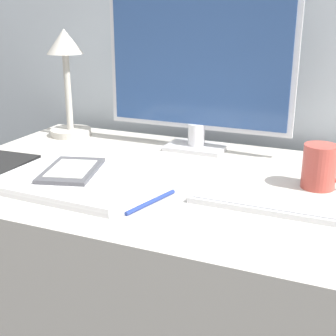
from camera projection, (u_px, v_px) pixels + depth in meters
desk at (192, 318)px, 1.20m from camera, size 1.24×0.68×0.76m
monitor at (198, 56)px, 1.24m from camera, size 0.52×0.11×0.48m
keyboard at (270, 202)px, 0.94m from camera, size 0.32×0.11×0.01m
laptop at (76, 181)px, 1.05m from camera, size 0.33×0.26×0.02m
ereader at (71, 170)px, 1.07m from camera, size 0.16×0.20×0.01m
desk_lamp at (66, 69)px, 1.40m from camera, size 0.13×0.13×0.32m
coffee_mug at (321, 167)px, 1.02m from camera, size 0.11×0.07×0.10m
pen at (151, 202)px, 0.95m from camera, size 0.05×0.14×0.01m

